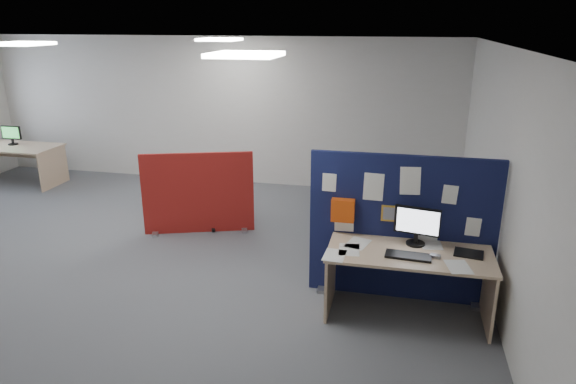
% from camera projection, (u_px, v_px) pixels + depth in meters
% --- Properties ---
extents(floor, '(9.00, 9.00, 0.00)m').
position_uv_depth(floor, '(128.00, 257.00, 6.77)').
color(floor, '#56585E').
rests_on(floor, ground).
extents(ceiling, '(9.00, 7.00, 0.02)m').
position_uv_depth(ceiling, '(105.00, 44.00, 5.91)').
color(ceiling, white).
rests_on(ceiling, wall_back).
extents(wall_back, '(9.00, 0.02, 2.70)m').
position_uv_depth(wall_back, '(215.00, 111.00, 9.58)').
color(wall_back, silver).
rests_on(wall_back, floor).
extents(wall_right, '(0.02, 7.00, 2.70)m').
position_uv_depth(wall_right, '(503.00, 181.00, 5.41)').
color(wall_right, silver).
rests_on(wall_right, floor).
extents(ceiling_lights, '(4.10, 4.10, 0.04)m').
position_uv_depth(ceiling_lights, '(158.00, 45.00, 6.47)').
color(ceiling_lights, white).
rests_on(ceiling_lights, ceiling).
extents(navy_divider, '(1.99, 0.30, 1.64)m').
position_uv_depth(navy_divider, '(399.00, 228.00, 5.55)').
color(navy_divider, black).
rests_on(navy_divider, floor).
extents(main_desk, '(1.66, 0.74, 0.73)m').
position_uv_depth(main_desk, '(409.00, 266.00, 5.28)').
color(main_desk, tan).
rests_on(main_desk, floor).
extents(monitor_main, '(0.47, 0.20, 0.41)m').
position_uv_depth(monitor_main, '(417.00, 224.00, 5.31)').
color(monitor_main, black).
rests_on(monitor_main, main_desk).
extents(keyboard, '(0.46, 0.21, 0.02)m').
position_uv_depth(keyboard, '(408.00, 256.00, 5.09)').
color(keyboard, black).
rests_on(keyboard, main_desk).
extents(mouse, '(0.11, 0.09, 0.03)m').
position_uv_depth(mouse, '(435.00, 256.00, 5.07)').
color(mouse, '#95959A').
rests_on(mouse, main_desk).
extents(paper_tray, '(0.31, 0.26, 0.01)m').
position_uv_depth(paper_tray, '(469.00, 253.00, 5.15)').
color(paper_tray, black).
rests_on(paper_tray, main_desk).
extents(red_divider, '(1.52, 0.56, 1.19)m').
position_uv_depth(red_divider, '(198.00, 194.00, 7.38)').
color(red_divider, maroon).
rests_on(red_divider, floor).
extents(second_desk, '(1.72, 0.86, 0.73)m').
position_uv_depth(second_desk, '(15.00, 154.00, 9.67)').
color(second_desk, tan).
rests_on(second_desk, floor).
extents(monitor_second, '(0.39, 0.18, 0.36)m').
position_uv_depth(monitor_second, '(11.00, 134.00, 9.62)').
color(monitor_second, black).
rests_on(monitor_second, second_desk).
extents(office_chair, '(0.65, 0.64, 0.98)m').
position_uv_depth(office_chair, '(216.00, 190.00, 7.63)').
color(office_chair, black).
rests_on(office_chair, floor).
extents(desk_papers, '(1.43, 0.82, 0.00)m').
position_uv_depth(desk_papers, '(386.00, 251.00, 5.21)').
color(desk_papers, white).
rests_on(desk_papers, main_desk).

